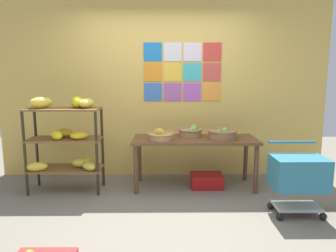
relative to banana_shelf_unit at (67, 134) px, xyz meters
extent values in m
plane|color=#70695C|center=(1.25, -0.83, -0.78)|extent=(9.01, 9.01, 0.00)
cube|color=#DEB554|center=(1.25, 0.70, 0.54)|extent=(4.96, 0.06, 2.62)
cube|color=blue|center=(1.11, 0.67, 1.10)|extent=(0.27, 0.01, 0.27)
cube|color=silver|center=(1.40, 0.67, 1.10)|extent=(0.27, 0.01, 0.27)
cube|color=silver|center=(1.70, 0.67, 1.10)|extent=(0.27, 0.01, 0.27)
cube|color=#D53C34|center=(1.99, 0.67, 1.10)|extent=(0.27, 0.01, 0.27)
cube|color=orange|center=(1.11, 0.67, 0.81)|extent=(0.27, 0.01, 0.27)
cube|color=yellow|center=(1.40, 0.67, 0.81)|extent=(0.27, 0.01, 0.27)
cube|color=#3DB6BB|center=(1.70, 0.67, 0.81)|extent=(0.27, 0.01, 0.27)
cube|color=#D14D43|center=(1.99, 0.67, 0.81)|extent=(0.27, 0.01, 0.27)
cube|color=#3B6DC2|center=(1.11, 0.67, 0.52)|extent=(0.27, 0.01, 0.27)
cube|color=#A257A6|center=(1.40, 0.67, 0.52)|extent=(0.27, 0.01, 0.27)
cube|color=#B055BE|center=(1.70, 0.67, 0.52)|extent=(0.27, 0.01, 0.27)
cube|color=#F99835|center=(1.99, 0.67, 0.52)|extent=(0.27, 0.01, 0.27)
cylinder|color=#2E2818|center=(-0.49, -0.17, -0.22)|extent=(0.04, 0.04, 1.12)
cylinder|color=#2E2818|center=(0.42, -0.17, -0.22)|extent=(0.04, 0.04, 1.12)
cylinder|color=#2E2818|center=(-0.49, 0.19, -0.22)|extent=(0.04, 0.04, 1.12)
cylinder|color=#2E2818|center=(0.42, 0.19, -0.22)|extent=(0.04, 0.04, 1.12)
cube|color=brown|center=(-0.03, 0.01, -0.47)|extent=(0.95, 0.40, 0.03)
ellipsoid|color=yellow|center=(-0.37, -0.13, -0.40)|extent=(0.29, 0.17, 0.12)
ellipsoid|color=yellow|center=(0.30, -0.10, -0.41)|extent=(0.27, 0.27, 0.11)
ellipsoid|color=yellow|center=(0.16, 0.04, -0.39)|extent=(0.29, 0.24, 0.14)
cube|color=brown|center=(-0.03, 0.01, -0.07)|extent=(0.95, 0.40, 0.02)
ellipsoid|color=gold|center=(-0.06, 0.08, 0.00)|extent=(0.26, 0.19, 0.12)
ellipsoid|color=yellow|center=(-0.10, -0.09, 0.00)|extent=(0.24, 0.24, 0.13)
ellipsoid|color=yellow|center=(0.18, -0.07, -0.01)|extent=(0.25, 0.19, 0.10)
cube|color=brown|center=(-0.03, 0.01, 0.33)|extent=(0.95, 0.40, 0.02)
ellipsoid|color=yellow|center=(0.27, 0.01, 0.40)|extent=(0.23, 0.30, 0.13)
ellipsoid|color=yellow|center=(-0.30, -0.03, 0.42)|extent=(0.32, 0.32, 0.15)
ellipsoid|color=yellow|center=(0.15, 0.02, 0.42)|extent=(0.23, 0.27, 0.15)
ellipsoid|color=yellow|center=(0.14, 0.13, 0.40)|extent=(0.25, 0.24, 0.11)
cube|color=brown|center=(1.70, 0.14, -0.11)|extent=(1.69, 0.65, 0.04)
cylinder|color=brown|center=(0.91, -0.12, -0.45)|extent=(0.06, 0.06, 0.65)
cylinder|color=brown|center=(2.48, -0.12, -0.45)|extent=(0.06, 0.06, 0.65)
cylinder|color=brown|center=(0.91, 0.40, -0.45)|extent=(0.06, 0.06, 0.65)
cylinder|color=brown|center=(2.48, 0.40, -0.45)|extent=(0.06, 0.06, 0.65)
cylinder|color=tan|center=(1.23, 0.02, -0.05)|extent=(0.32, 0.32, 0.08)
torus|color=tan|center=(1.23, 0.02, 0.00)|extent=(0.35, 0.35, 0.02)
sphere|color=gold|center=(1.23, 0.01, 0.02)|extent=(0.10, 0.10, 0.10)
sphere|color=gold|center=(1.23, 0.04, 0.01)|extent=(0.08, 0.08, 0.08)
sphere|color=gold|center=(1.22, 0.09, 0.02)|extent=(0.10, 0.10, 0.10)
sphere|color=gold|center=(1.19, 0.05, 0.01)|extent=(0.11, 0.11, 0.11)
sphere|color=gold|center=(1.24, 0.02, 0.01)|extent=(0.10, 0.10, 0.10)
cylinder|color=olive|center=(2.06, 0.09, -0.03)|extent=(0.37, 0.37, 0.11)
torus|color=#986C44|center=(2.06, 0.09, 0.03)|extent=(0.40, 0.40, 0.03)
sphere|color=#75BF4A|center=(2.09, 0.07, 0.03)|extent=(0.07, 0.07, 0.07)
sphere|color=#6AB44A|center=(2.12, 0.13, 0.03)|extent=(0.06, 0.06, 0.06)
sphere|color=#66AB4B|center=(2.00, -0.02, 0.04)|extent=(0.06, 0.06, 0.06)
cylinder|color=#A37A4E|center=(1.64, 0.28, -0.04)|extent=(0.32, 0.32, 0.09)
torus|color=#A57551|center=(1.64, 0.28, 0.01)|extent=(0.34, 0.34, 0.03)
sphere|color=#71B44B|center=(1.66, 0.21, 0.01)|extent=(0.07, 0.07, 0.07)
sphere|color=#77B13F|center=(1.68, 0.32, 0.01)|extent=(0.08, 0.08, 0.08)
sphere|color=#77B740|center=(1.70, 0.27, 0.01)|extent=(0.09, 0.09, 0.09)
sphere|color=#6BB039|center=(1.71, 0.36, 0.02)|extent=(0.08, 0.08, 0.08)
sphere|color=#76BF46|center=(1.70, 0.26, 0.01)|extent=(0.07, 0.07, 0.07)
sphere|color=#68BD37|center=(1.70, 0.35, 0.03)|extent=(0.09, 0.09, 0.09)
cube|color=#AD1416|center=(1.87, 0.12, -0.69)|extent=(0.43, 0.31, 0.18)
sphere|color=black|center=(2.52, -0.90, -0.74)|extent=(0.08, 0.08, 0.08)
sphere|color=black|center=(2.99, -0.90, -0.74)|extent=(0.08, 0.08, 0.08)
sphere|color=black|center=(2.52, -0.61, -0.74)|extent=(0.08, 0.08, 0.08)
sphere|color=black|center=(2.99, -0.61, -0.74)|extent=(0.08, 0.08, 0.08)
cube|color=#A5A8AD|center=(2.75, -0.76, -0.68)|extent=(0.49, 0.31, 0.03)
cube|color=teal|center=(2.75, -0.76, -0.29)|extent=(0.57, 0.39, 0.35)
cylinder|color=teal|center=(2.75, -0.53, 0.00)|extent=(0.54, 0.03, 0.03)
camera|label=1|loc=(1.29, -4.01, 0.76)|focal=33.15mm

